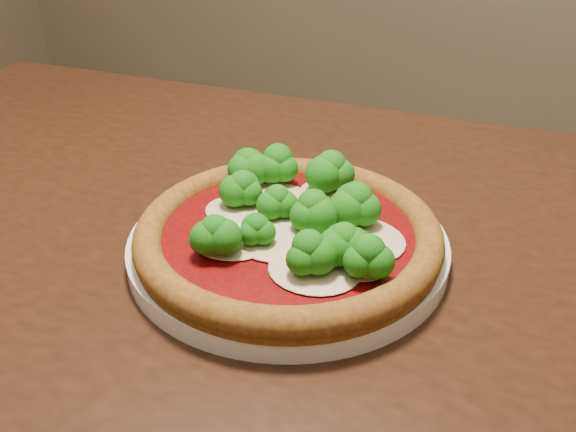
% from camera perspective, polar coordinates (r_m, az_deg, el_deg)
% --- Properties ---
extents(dining_table, '(1.26, 0.83, 0.75)m').
position_cam_1_polar(dining_table, '(0.68, -2.35, -8.83)').
color(dining_table, black).
rests_on(dining_table, floor).
extents(plate, '(0.29, 0.29, 0.02)m').
position_cam_1_polar(plate, '(0.58, 0.00, -2.62)').
color(plate, silver).
rests_on(plate, dining_table).
extents(pizza, '(0.27, 0.27, 0.06)m').
position_cam_1_polar(pizza, '(0.56, 0.34, -0.91)').
color(pizza, brown).
rests_on(pizza, plate).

